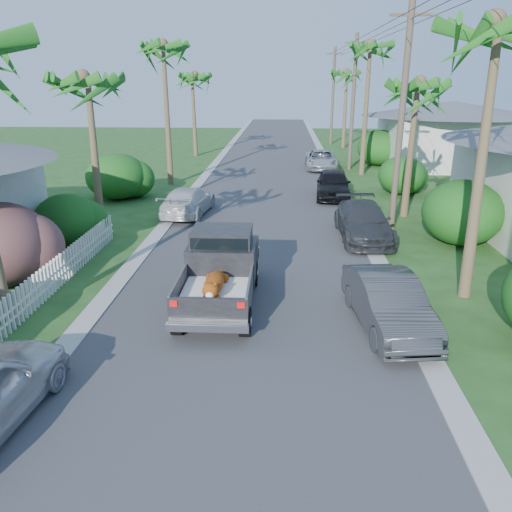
# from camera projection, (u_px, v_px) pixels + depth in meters

# --- Properties ---
(ground) EXTENTS (120.00, 120.00, 0.00)m
(ground) POSITION_uv_depth(u_px,v_px,m) (235.00, 412.00, 9.67)
(ground) COLOR #25481B
(ground) RESTS_ON ground
(road) EXTENTS (8.00, 100.00, 0.02)m
(road) POSITION_uv_depth(u_px,v_px,m) (270.00, 176.00, 33.20)
(road) COLOR #38383A
(road) RESTS_ON ground
(curb_left) EXTENTS (0.60, 100.00, 0.06)m
(curb_left) POSITION_uv_depth(u_px,v_px,m) (206.00, 175.00, 33.41)
(curb_left) COLOR #A5A39E
(curb_left) RESTS_ON ground
(curb_right) EXTENTS (0.60, 100.00, 0.06)m
(curb_right) POSITION_uv_depth(u_px,v_px,m) (335.00, 176.00, 32.98)
(curb_right) COLOR #A5A39E
(curb_right) RESTS_ON ground
(pickup_truck) EXTENTS (1.98, 5.12, 2.06)m
(pickup_truck) POSITION_uv_depth(u_px,v_px,m) (221.00, 266.00, 14.36)
(pickup_truck) COLOR black
(pickup_truck) RESTS_ON ground
(parked_car_rn) EXTENTS (1.96, 4.32, 1.38)m
(parked_car_rn) POSITION_uv_depth(u_px,v_px,m) (388.00, 303.00, 12.73)
(parked_car_rn) COLOR #343639
(parked_car_rn) RESTS_ON ground
(parked_car_rm) EXTENTS (2.06, 4.82, 1.39)m
(parked_car_rm) POSITION_uv_depth(u_px,v_px,m) (363.00, 222.00, 20.01)
(parked_car_rm) COLOR #313337
(parked_car_rm) RESTS_ON ground
(parked_car_rf) EXTENTS (2.09, 4.53, 1.50)m
(parked_car_rf) POSITION_uv_depth(u_px,v_px,m) (333.00, 184.00, 26.92)
(parked_car_rf) COLOR black
(parked_car_rf) RESTS_ON ground
(parked_car_rd) EXTENTS (2.23, 4.76, 1.32)m
(parked_car_rd) POSITION_uv_depth(u_px,v_px,m) (321.00, 160.00, 35.67)
(parked_car_rd) COLOR #B5B8BD
(parked_car_rd) RESTS_ON ground
(parked_car_lf) EXTENTS (2.24, 4.64, 1.30)m
(parked_car_lf) POSITION_uv_depth(u_px,v_px,m) (188.00, 201.00, 23.55)
(parked_car_lf) COLOR silver
(parked_car_lf) RESTS_ON ground
(palm_l_b) EXTENTS (4.40, 4.40, 7.40)m
(palm_l_b) POSITION_uv_depth(u_px,v_px,m) (86.00, 78.00, 19.25)
(palm_l_b) COLOR brown
(palm_l_b) RESTS_ON ground
(palm_l_c) EXTENTS (4.40, 4.40, 9.20)m
(palm_l_c) POSITION_uv_depth(u_px,v_px,m) (163.00, 45.00, 28.03)
(palm_l_c) COLOR brown
(palm_l_c) RESTS_ON ground
(palm_l_d) EXTENTS (4.40, 4.40, 7.70)m
(palm_l_d) POSITION_uv_depth(u_px,v_px,m) (192.00, 75.00, 39.84)
(palm_l_d) COLOR brown
(palm_l_d) RESTS_ON ground
(palm_r_a) EXTENTS (4.40, 4.40, 8.70)m
(palm_r_a) POSITION_uv_depth(u_px,v_px,m) (502.00, 23.00, 12.52)
(palm_r_a) COLOR brown
(palm_r_a) RESTS_ON ground
(palm_r_b) EXTENTS (4.40, 4.40, 7.20)m
(palm_r_b) POSITION_uv_depth(u_px,v_px,m) (418.00, 83.00, 21.47)
(palm_r_b) COLOR brown
(palm_r_b) RESTS_ON ground
(palm_r_c) EXTENTS (4.40, 4.40, 9.40)m
(palm_r_c) POSITION_uv_depth(u_px,v_px,m) (370.00, 45.00, 31.12)
(palm_r_c) COLOR brown
(palm_r_c) RESTS_ON ground
(palm_r_d) EXTENTS (4.40, 4.40, 8.00)m
(palm_r_d) POSITION_uv_depth(u_px,v_px,m) (347.00, 72.00, 44.74)
(palm_r_d) COLOR brown
(palm_r_d) RESTS_ON ground
(shrub_l_c) EXTENTS (2.40, 2.64, 2.00)m
(shrub_l_c) POSITION_uv_depth(u_px,v_px,m) (67.00, 220.00, 19.12)
(shrub_l_c) COLOR #1B4614
(shrub_l_c) RESTS_ON ground
(shrub_l_d) EXTENTS (3.20, 3.52, 2.40)m
(shrub_l_d) POSITION_uv_depth(u_px,v_px,m) (117.00, 176.00, 26.61)
(shrub_l_d) COLOR #1B4614
(shrub_l_d) RESTS_ON ground
(shrub_r_b) EXTENTS (3.00, 3.30, 2.50)m
(shrub_r_b) POSITION_uv_depth(u_px,v_px,m) (462.00, 212.00, 19.22)
(shrub_r_b) COLOR #1B4614
(shrub_r_b) RESTS_ON ground
(shrub_r_c) EXTENTS (2.60, 2.86, 2.10)m
(shrub_r_c) POSITION_uv_depth(u_px,v_px,m) (402.00, 175.00, 27.77)
(shrub_r_c) COLOR #1B4614
(shrub_r_c) RESTS_ON ground
(shrub_r_d) EXTENTS (3.20, 3.52, 2.60)m
(shrub_r_d) POSITION_uv_depth(u_px,v_px,m) (379.00, 148.00, 37.07)
(shrub_r_d) COLOR #1B4614
(shrub_r_d) RESTS_ON ground
(picket_fence) EXTENTS (0.10, 11.00, 1.00)m
(picket_fence) POSITION_uv_depth(u_px,v_px,m) (53.00, 276.00, 14.98)
(picket_fence) COLOR white
(picket_fence) RESTS_ON ground
(house_right_far) EXTENTS (9.00, 8.00, 4.60)m
(house_right_far) POSITION_uv_depth(u_px,v_px,m) (449.00, 137.00, 36.55)
(house_right_far) COLOR silver
(house_right_far) RESTS_ON ground
(utility_pole_b) EXTENTS (1.60, 0.26, 9.00)m
(utility_pole_b) POSITION_uv_depth(u_px,v_px,m) (401.00, 119.00, 20.09)
(utility_pole_b) COLOR brown
(utility_pole_b) RESTS_ON ground
(utility_pole_c) EXTENTS (1.60, 0.26, 9.00)m
(utility_pole_c) POSITION_uv_depth(u_px,v_px,m) (353.00, 102.00, 34.21)
(utility_pole_c) COLOR brown
(utility_pole_c) RESTS_ON ground
(utility_pole_d) EXTENTS (1.60, 0.26, 9.00)m
(utility_pole_d) POSITION_uv_depth(u_px,v_px,m) (333.00, 96.00, 48.33)
(utility_pole_d) COLOR brown
(utility_pole_d) RESTS_ON ground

